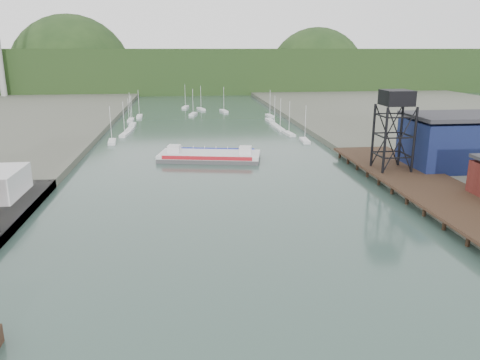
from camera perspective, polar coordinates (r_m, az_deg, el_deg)
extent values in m
cube|color=black|center=(90.87, 22.33, -0.86)|extent=(14.00, 70.00, 0.50)
cylinder|color=black|center=(88.44, 18.85, -1.70)|extent=(0.60, 0.60, 2.20)
cylinder|color=black|center=(94.20, 25.46, -1.36)|extent=(0.60, 0.60, 2.20)
cylinder|color=black|center=(95.82, 17.28, 4.58)|extent=(0.50, 0.50, 13.00)
cylinder|color=black|center=(98.41, 20.48, 4.58)|extent=(0.50, 0.50, 13.00)
cylinder|color=black|center=(101.23, 15.92, 5.25)|extent=(0.50, 0.50, 13.00)
cylinder|color=black|center=(103.68, 19.00, 5.24)|extent=(0.50, 0.50, 13.00)
cube|color=black|center=(98.66, 18.57, 9.49)|extent=(5.50, 5.50, 3.00)
cube|color=black|center=(108.92, 24.84, 4.01)|extent=(20.00, 14.00, 10.00)
cube|color=#2D2D33|center=(108.03, 25.20, 7.07)|extent=(20.50, 14.50, 0.80)
cube|color=silver|center=(138.72, -15.33, 4.51)|extent=(2.67, 7.65, 0.90)
cube|color=silver|center=(149.53, -13.86, 5.39)|extent=(2.81, 7.67, 0.90)
cube|color=silver|center=(158.14, -13.29, 5.97)|extent=(2.35, 7.59, 0.90)
cube|color=silver|center=(167.88, -12.97, 6.54)|extent=(2.01, 7.50, 0.90)
cube|color=silver|center=(180.12, -13.17, 7.13)|extent=(2.00, 7.50, 0.90)
cube|color=silver|center=(189.58, -12.16, 7.60)|extent=(2.16, 7.54, 0.90)
cube|color=silver|center=(136.80, 7.90, 4.77)|extent=(2.53, 7.62, 0.90)
cube|color=silver|center=(147.26, 5.98, 5.61)|extent=(2.76, 7.67, 0.90)
cube|color=silver|center=(155.50, 4.91, 6.17)|extent=(2.22, 7.56, 0.90)
cube|color=silver|center=(164.17, 4.21, 6.69)|extent=(2.18, 7.54, 0.90)
cube|color=silver|center=(175.02, 3.65, 7.26)|extent=(2.46, 7.61, 0.90)
cube|color=silver|center=(186.70, 3.65, 7.79)|extent=(2.48, 7.61, 0.90)
cube|color=silver|center=(192.61, -5.73, 7.99)|extent=(3.78, 7.76, 0.90)
cube|color=silver|center=(201.21, -1.98, 8.39)|extent=(3.31, 7.74, 0.90)
cube|color=silver|center=(208.57, -4.77, 8.60)|extent=(3.76, 7.76, 0.90)
cube|color=silver|center=(216.38, -6.67, 8.81)|extent=(3.40, 7.74, 0.90)
cube|color=#1C3316|center=(331.22, -5.79, 13.22)|extent=(500.00, 120.00, 28.00)
sphere|color=#1C3316|center=(339.32, -19.70, 11.79)|extent=(80.00, 80.00, 80.00)
sphere|color=#1C3316|center=(354.91, 9.23, 12.29)|extent=(70.00, 70.00, 70.00)
cube|color=#474749|center=(113.50, -3.72, 2.70)|extent=(25.51, 14.26, 0.96)
cube|color=silver|center=(113.31, -3.72, 3.12)|extent=(25.51, 14.26, 0.77)
cube|color=red|center=(108.58, -4.10, 2.67)|extent=(20.78, 4.39, 0.87)
cube|color=navy|center=(117.97, -3.38, 3.73)|extent=(20.78, 4.39, 0.87)
cube|color=silver|center=(114.64, -8.03, 3.74)|extent=(3.41, 3.41, 1.93)
cube|color=silver|center=(112.13, 0.66, 3.63)|extent=(3.41, 3.41, 1.93)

